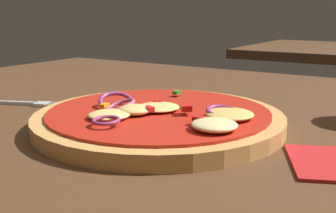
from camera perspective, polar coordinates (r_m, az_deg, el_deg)
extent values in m
cube|color=#4C301C|center=(0.44, -0.15, -6.19)|extent=(1.28, 1.02, 0.03)
cylinder|color=tan|center=(0.47, -1.32, -1.85)|extent=(0.29, 0.29, 0.02)
cylinder|color=red|center=(0.46, -1.32, -0.66)|extent=(0.26, 0.26, 0.00)
ellipsoid|color=#EFCC72|center=(0.44, -4.74, -0.44)|extent=(0.04, 0.04, 0.01)
ellipsoid|color=#EFCC72|center=(0.46, -1.36, -0.07)|extent=(0.05, 0.05, 0.01)
ellipsoid|color=#F4DB8E|center=(0.39, 6.60, -2.59)|extent=(0.04, 0.04, 0.01)
ellipsoid|color=#E5BC60|center=(0.46, -0.82, -0.06)|extent=(0.03, 0.03, 0.01)
ellipsoid|color=#EFCC72|center=(0.43, -8.34, -1.15)|extent=(0.04, 0.04, 0.01)
ellipsoid|color=#E5BC60|center=(0.43, 8.71, -1.05)|extent=(0.05, 0.05, 0.01)
torus|color=#93386B|center=(0.48, -7.36, 0.68)|extent=(0.06, 0.06, 0.02)
torus|color=#B25984|center=(0.46, -7.08, 0.09)|extent=(0.05, 0.05, 0.01)
torus|color=#93386B|center=(0.40, -8.78, -1.96)|extent=(0.04, 0.04, 0.00)
torus|color=#93386B|center=(0.43, 7.59, -0.70)|extent=(0.05, 0.05, 0.01)
cube|color=orange|center=(0.47, -8.98, 0.15)|extent=(0.01, 0.01, 0.00)
cube|color=#2D8C28|center=(0.54, 1.28, 2.02)|extent=(0.01, 0.01, 0.00)
cube|color=red|center=(0.44, -2.53, -0.24)|extent=(0.02, 0.01, 0.01)
cube|color=red|center=(0.48, -1.41, 0.58)|extent=(0.01, 0.01, 0.00)
cube|color=red|center=(0.44, 2.56, -0.15)|extent=(0.02, 0.02, 0.01)
cube|color=red|center=(0.40, 4.50, -1.76)|extent=(0.01, 0.01, 0.01)
cube|color=silver|center=(0.63, -22.72, 0.51)|extent=(0.10, 0.05, 0.01)
cube|color=silver|center=(0.60, -17.50, 0.31)|extent=(0.02, 0.02, 0.01)
cube|color=silver|center=(0.58, -15.52, 0.03)|extent=(0.03, 0.02, 0.00)
cube|color=silver|center=(0.58, -15.30, 0.15)|extent=(0.03, 0.02, 0.00)
cube|color=silver|center=(0.59, -15.07, 0.28)|extent=(0.03, 0.02, 0.00)
cube|color=silver|center=(0.59, -14.85, 0.39)|extent=(0.03, 0.02, 0.00)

